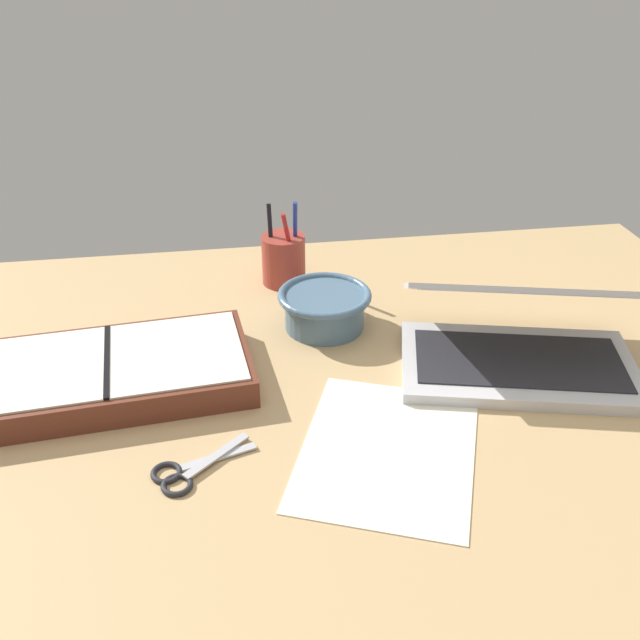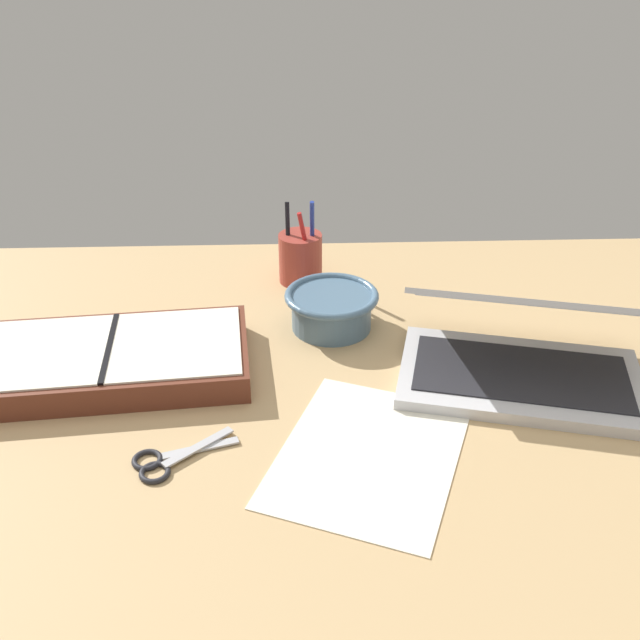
{
  "view_description": "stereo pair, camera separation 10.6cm",
  "coord_description": "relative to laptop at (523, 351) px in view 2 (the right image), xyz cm",
  "views": [
    {
      "loc": [
        -17.33,
        -84.07,
        62.13
      ],
      "look_at": [
        -3.34,
        6.4,
        9.0
      ],
      "focal_mm": 40.0,
      "sensor_mm": 36.0,
      "label": 1
    },
    {
      "loc": [
        -6.8,
        -85.08,
        62.13
      ],
      "look_at": [
        -3.34,
        6.4,
        9.0
      ],
      "focal_mm": 40.0,
      "sensor_mm": 36.0,
      "label": 2
    }
  ],
  "objects": [
    {
      "name": "planner",
      "position": [
        -60.2,
        3.48,
        -2.19
      ],
      "size": [
        41.97,
        24.71,
        4.64
      ],
      "rotation": [
        0.0,
        0.0,
        0.09
      ],
      "color": "brown",
      "rests_on": "desk_top"
    },
    {
      "name": "laptop",
      "position": [
        0.0,
        0.0,
        0.0
      ],
      "size": [
        39.33,
        32.23,
        15.75
      ],
      "rotation": [
        0.0,
        0.0,
        -0.24
      ],
      "color": "silver",
      "rests_on": "desk_top"
    },
    {
      "name": "scissors",
      "position": [
        -49.59,
        -17.18,
        -4.08
      ],
      "size": [
        13.27,
        10.1,
        0.8
      ],
      "rotation": [
        0.0,
        0.0,
        0.51
      ],
      "color": "#B7B7BC",
      "rests_on": "desk_top"
    },
    {
      "name": "desk_top",
      "position": [
        -25.86,
        -0.68,
        -5.42
      ],
      "size": [
        140.0,
        100.0,
        2.0
      ],
      "primitive_type": "cube",
      "color": "tan",
      "rests_on": "ground"
    },
    {
      "name": "pen_cup",
      "position": [
        -31.74,
        32.57,
        0.32
      ],
      "size": [
        7.92,
        7.92,
        16.02
      ],
      "color": "#9E382D",
      "rests_on": "desk_top"
    },
    {
      "name": "bowl",
      "position": [
        -26.94,
        15.52,
        -0.84
      ],
      "size": [
        15.33,
        15.33,
        6.44
      ],
      "color": "slate",
      "rests_on": "desk_top"
    },
    {
      "name": "paper_sheet_front",
      "position": [
        -23.84,
        -16.56,
        -4.34
      ],
      "size": [
        30.46,
        33.9,
        0.16
      ],
      "primitive_type": "cube",
      "rotation": [
        0.0,
        0.0,
        -0.38
      ],
      "color": "silver",
      "rests_on": "desk_top"
    }
  ]
}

